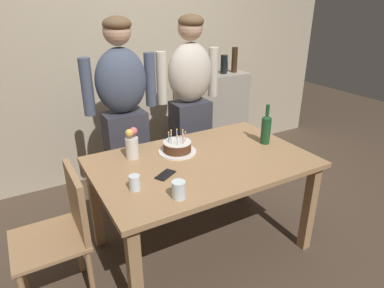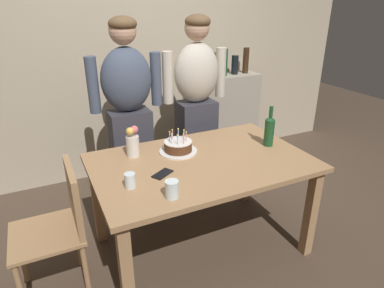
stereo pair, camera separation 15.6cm
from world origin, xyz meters
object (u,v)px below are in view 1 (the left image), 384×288
at_px(flower_vase, 132,145).
at_px(dining_chair, 63,228).
at_px(cell_phone, 165,175).
at_px(wine_bottle, 266,128).
at_px(person_man_bearded, 124,118).
at_px(water_glass_far, 135,183).
at_px(person_woman_cardigan, 190,106).
at_px(birthday_cake, 177,147).
at_px(water_glass_near, 179,190).

bearing_deg(flower_vase, dining_chair, -154.37).
height_order(cell_phone, dining_chair, dining_chair).
relative_size(cell_phone, flower_vase, 0.64).
bearing_deg(dining_chair, wine_bottle, 90.16).
bearing_deg(person_man_bearded, water_glass_far, 74.07).
bearing_deg(flower_vase, person_woman_cardigan, 33.18).
distance_m(birthday_cake, person_woman_cardigan, 0.71).
height_order(flower_vase, dining_chair, flower_vase).
height_order(water_glass_near, dining_chair, dining_chair).
relative_size(birthday_cake, flower_vase, 1.23).
height_order(birthday_cake, water_glass_near, birthday_cake).
distance_m(birthday_cake, person_man_bearded, 0.60).
xyz_separation_m(water_glass_near, wine_bottle, (0.94, 0.36, 0.07)).
bearing_deg(wine_bottle, person_woman_cardigan, 108.16).
relative_size(birthday_cake, cell_phone, 1.93).
bearing_deg(dining_chair, person_woman_cardigan, 120.08).
xyz_separation_m(water_glass_far, person_man_bearded, (0.26, 0.90, 0.09)).
bearing_deg(dining_chair, water_glass_far, 70.17).
bearing_deg(person_woman_cardigan, water_glass_near, 57.70).
distance_m(wine_bottle, person_man_bearded, 1.15).
distance_m(water_glass_far, wine_bottle, 1.14).
distance_m(cell_phone, dining_chair, 0.69).
xyz_separation_m(water_glass_near, person_woman_cardigan, (0.70, 1.11, 0.08)).
relative_size(birthday_cake, water_glass_far, 3.04).
relative_size(person_woman_cardigan, dining_chair, 1.90).
bearing_deg(wine_bottle, person_man_bearded, 139.39).
bearing_deg(cell_phone, person_man_bearded, 57.42).
xyz_separation_m(birthday_cake, wine_bottle, (0.67, -0.18, 0.08)).
distance_m(wine_bottle, person_woman_cardigan, 0.79).
xyz_separation_m(water_glass_far, dining_chair, (-0.41, 0.15, -0.27)).
relative_size(water_glass_far, person_woman_cardigan, 0.06).
height_order(person_man_bearded, dining_chair, person_man_bearded).
height_order(wine_bottle, dining_chair, wine_bottle).
bearing_deg(water_glass_far, person_woman_cardigan, 45.56).
distance_m(flower_vase, dining_chair, 0.70).
height_order(wine_bottle, cell_phone, wine_bottle).
xyz_separation_m(cell_phone, person_man_bearded, (0.03, 0.83, 0.13)).
distance_m(water_glass_far, person_man_bearded, 0.94).
xyz_separation_m(birthday_cake, person_man_bearded, (-0.20, 0.56, 0.09)).
bearing_deg(flower_vase, birthday_cake, -14.11).
relative_size(water_glass_near, person_man_bearded, 0.06).
xyz_separation_m(person_man_bearded, person_woman_cardigan, (0.63, 0.00, 0.00)).
bearing_deg(person_man_bearded, birthday_cake, 109.49).
bearing_deg(cell_phone, dining_chair, 141.98).
height_order(birthday_cake, water_glass_far, birthday_cake).
bearing_deg(water_glass_far, water_glass_near, -48.63).
bearing_deg(water_glass_near, flower_vase, 93.68).
bearing_deg(flower_vase, person_man_bearded, 76.69).
bearing_deg(person_man_bearded, flower_vase, 76.69).
bearing_deg(flower_vase, water_glass_near, -86.32).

